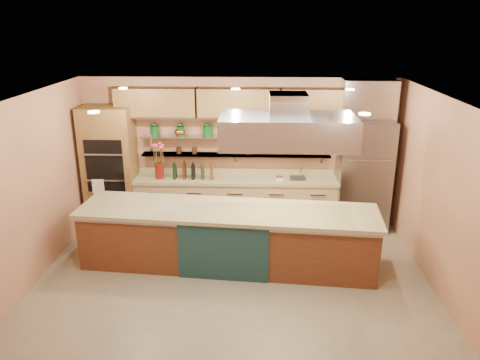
{
  "coord_description": "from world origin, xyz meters",
  "views": [
    {
      "loc": [
        0.34,
        -6.25,
        3.82
      ],
      "look_at": [
        0.08,
        1.0,
        1.31
      ],
      "focal_mm": 35.0,
      "sensor_mm": 36.0,
      "label": 1
    }
  ],
  "objects_px": {
    "refrigerator": "(363,175)",
    "copper_kettle": "(179,132)",
    "kitchen_scale": "(280,178)",
    "green_canister": "(209,131)",
    "island": "(228,237)",
    "flower_vase": "(159,171)"
  },
  "relations": [
    {
      "from": "refrigerator",
      "to": "kitchen_scale",
      "type": "height_order",
      "value": "refrigerator"
    },
    {
      "from": "island",
      "to": "green_canister",
      "type": "height_order",
      "value": "green_canister"
    },
    {
      "from": "kitchen_scale",
      "to": "copper_kettle",
      "type": "height_order",
      "value": "copper_kettle"
    },
    {
      "from": "copper_kettle",
      "to": "green_canister",
      "type": "xyz_separation_m",
      "value": [
        0.57,
        0.0,
        0.02
      ]
    },
    {
      "from": "refrigerator",
      "to": "copper_kettle",
      "type": "distance_m",
      "value": 3.56
    },
    {
      "from": "kitchen_scale",
      "to": "copper_kettle",
      "type": "distance_m",
      "value": 2.09
    },
    {
      "from": "kitchen_scale",
      "to": "green_canister",
      "type": "bearing_deg",
      "value": -164.68
    },
    {
      "from": "kitchen_scale",
      "to": "flower_vase",
      "type": "bearing_deg",
      "value": -155.4
    },
    {
      "from": "refrigerator",
      "to": "copper_kettle",
      "type": "relative_size",
      "value": 11.67
    },
    {
      "from": "kitchen_scale",
      "to": "copper_kettle",
      "type": "bearing_deg",
      "value": -161.96
    },
    {
      "from": "island",
      "to": "green_canister",
      "type": "xyz_separation_m",
      "value": [
        -0.46,
        1.81,
        1.33
      ]
    },
    {
      "from": "green_canister",
      "to": "copper_kettle",
      "type": "bearing_deg",
      "value": 180.0
    },
    {
      "from": "flower_vase",
      "to": "island",
      "type": "bearing_deg",
      "value": -48.55
    },
    {
      "from": "island",
      "to": "green_canister",
      "type": "relative_size",
      "value": 24.13
    },
    {
      "from": "refrigerator",
      "to": "flower_vase",
      "type": "relative_size",
      "value": 7.09
    },
    {
      "from": "copper_kettle",
      "to": "refrigerator",
      "type": "bearing_deg",
      "value": -3.78
    },
    {
      "from": "island",
      "to": "kitchen_scale",
      "type": "bearing_deg",
      "value": 65.85
    },
    {
      "from": "refrigerator",
      "to": "flower_vase",
      "type": "height_order",
      "value": "refrigerator"
    },
    {
      "from": "copper_kettle",
      "to": "kitchen_scale",
      "type": "bearing_deg",
      "value": -6.55
    },
    {
      "from": "island",
      "to": "flower_vase",
      "type": "height_order",
      "value": "flower_vase"
    },
    {
      "from": "refrigerator",
      "to": "island",
      "type": "xyz_separation_m",
      "value": [
        -2.45,
        -1.58,
        -0.56
      ]
    },
    {
      "from": "flower_vase",
      "to": "refrigerator",
      "type": "bearing_deg",
      "value": -0.15
    }
  ]
}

